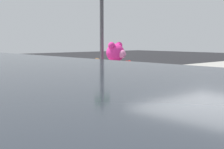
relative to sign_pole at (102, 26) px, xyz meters
name	(u,v)px	position (x,y,z in m)	size (l,w,h in m)	color
sidewalk	(58,88)	(-1.00, 0.80, -1.77)	(28.00, 4.40, 0.15)	#9E9B93
sign_pole	(102,26)	(0.00, 0.00, 0.00)	(0.56, 0.11, 3.20)	#4C4C51
plush_pink_large	(116,69)	(0.03, -0.59, -1.19)	(0.96, 0.88, 1.26)	#F22D93
plush_brown	(97,72)	(0.55, 0.91, -1.41)	(0.53, 0.52, 0.73)	olive
plush_lime	(107,74)	(0.52, 0.35, -1.43)	(0.47, 0.46, 0.66)	#8CD133
plush_teal	(72,80)	(-1.10, -0.04, -1.45)	(0.48, 0.44, 0.63)	teal
plush_red	(127,73)	(1.06, 0.01, -1.43)	(0.51, 0.48, 0.68)	red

